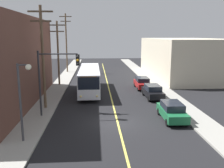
# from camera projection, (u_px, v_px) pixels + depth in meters

# --- Properties ---
(ground_plane) EXTENTS (120.00, 120.00, 0.00)m
(ground_plane) POSITION_uv_depth(u_px,v_px,m) (118.00, 122.00, 21.28)
(ground_plane) COLOR black
(sidewalk_left) EXTENTS (2.50, 90.00, 0.15)m
(sidewalk_left) POSITION_uv_depth(u_px,v_px,m) (53.00, 95.00, 30.56)
(sidewalk_left) COLOR gray
(sidewalk_left) RESTS_ON ground
(sidewalk_right) EXTENTS (2.50, 90.00, 0.15)m
(sidewalk_right) POSITION_uv_depth(u_px,v_px,m) (166.00, 93.00, 31.53)
(sidewalk_right) COLOR gray
(sidewalk_right) RESTS_ON ground
(lane_stripe_center) EXTENTS (0.16, 60.00, 0.01)m
(lane_stripe_center) POSITION_uv_depth(u_px,v_px,m) (108.00, 87.00, 35.95)
(lane_stripe_center) COLOR #D8CC4C
(lane_stripe_center) RESTS_ON ground
(building_right_warehouse) EXTENTS (12.00, 21.95, 6.88)m
(building_right_warehouse) POSITION_uv_depth(u_px,v_px,m) (185.00, 58.00, 44.67)
(building_right_warehouse) COLOR beige
(building_right_warehouse) RESTS_ON ground
(city_bus) EXTENTS (2.64, 12.17, 3.20)m
(city_bus) POSITION_uv_depth(u_px,v_px,m) (90.00, 79.00, 32.39)
(city_bus) COLOR silver
(city_bus) RESTS_ON ground
(parked_car_green) EXTENTS (1.90, 4.44, 1.62)m
(parked_car_green) POSITION_uv_depth(u_px,v_px,m) (172.00, 111.00, 21.77)
(parked_car_green) COLOR #196038
(parked_car_green) RESTS_ON ground
(parked_car_black) EXTENTS (1.91, 4.45, 1.62)m
(parked_car_black) POSITION_uv_depth(u_px,v_px,m) (153.00, 91.00, 29.34)
(parked_car_black) COLOR black
(parked_car_black) RESTS_ON ground
(parked_car_red) EXTENTS (1.82, 4.40, 1.62)m
(parked_car_red) POSITION_uv_depth(u_px,v_px,m) (142.00, 83.00, 34.59)
(parked_car_red) COLOR maroon
(parked_car_red) RESTS_ON ground
(utility_pole_near) EXTENTS (2.40, 0.28, 10.18)m
(utility_pole_near) POSITION_uv_depth(u_px,v_px,m) (43.00, 53.00, 24.11)
(utility_pole_near) COLOR brown
(utility_pole_near) RESTS_ON sidewalk_left
(utility_pole_mid) EXTENTS (2.40, 0.28, 9.38)m
(utility_pole_mid) POSITION_uv_depth(u_px,v_px,m) (58.00, 50.00, 36.09)
(utility_pole_mid) COLOR brown
(utility_pole_mid) RESTS_ON sidewalk_left
(utility_pole_far) EXTENTS (2.40, 0.28, 11.52)m
(utility_pole_far) POSITION_uv_depth(u_px,v_px,m) (66.00, 41.00, 48.56)
(utility_pole_far) COLOR brown
(utility_pole_far) RESTS_ON sidewalk_left
(traffic_signal_left_corner) EXTENTS (3.75, 0.48, 6.00)m
(traffic_signal_left_corner) POSITION_uv_depth(u_px,v_px,m) (56.00, 71.00, 21.97)
(traffic_signal_left_corner) COLOR #2D2D33
(traffic_signal_left_corner) RESTS_ON sidewalk_left
(street_lamp_left) EXTENTS (0.98, 0.40, 5.50)m
(street_lamp_left) POSITION_uv_depth(u_px,v_px,m) (23.00, 91.00, 16.56)
(street_lamp_left) COLOR #38383D
(street_lamp_left) RESTS_ON sidewalk_left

